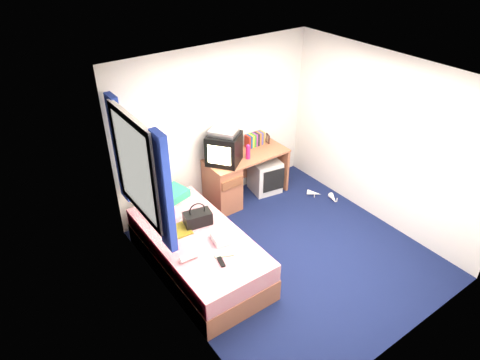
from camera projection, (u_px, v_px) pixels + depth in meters
ground at (289, 254)px, 5.67m from camera, size 3.40×3.40×0.00m
room_shell at (296, 159)px, 4.90m from camera, size 3.40×3.40×3.40m
bed at (198, 252)px, 5.31m from camera, size 1.01×2.00×0.54m
pillow at (168, 197)px, 5.76m from camera, size 0.58×0.45×0.11m
desk at (231, 180)px, 6.48m from camera, size 1.30×0.55×0.75m
storage_cube at (265, 175)px, 6.84m from camera, size 0.50×0.50×0.54m
crt_tv at (224, 149)px, 6.12m from camera, size 0.60×0.61×0.45m
vcr at (224, 132)px, 5.98m from camera, size 0.44×0.47×0.07m
book_row at (255, 139)px, 6.63m from camera, size 0.31×0.13×0.20m
picture_frame at (268, 138)px, 6.73m from camera, size 0.06×0.12×0.14m
pink_water_bottle at (248, 152)px, 6.27m from camera, size 0.07×0.07×0.21m
aerosol_can at (241, 151)px, 6.34m from camera, size 0.05×0.05×0.17m
handbag at (198, 218)px, 5.30m from camera, size 0.37×0.26×0.31m
towel at (224, 237)px, 5.07m from camera, size 0.31×0.28×0.09m
magazine at (181, 230)px, 5.23m from camera, size 0.23×0.29×0.01m
water_bottle at (188, 257)px, 4.78m from camera, size 0.20×0.08×0.07m
colour_swatch_fan at (224, 255)px, 4.85m from camera, size 0.23×0.14×0.01m
remote_control at (221, 262)px, 4.75m from camera, size 0.09×0.17×0.02m
window_assembly at (138, 169)px, 4.77m from camera, size 0.11×1.42×1.40m
white_heels at (324, 196)px, 6.75m from camera, size 0.33×0.52×0.09m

